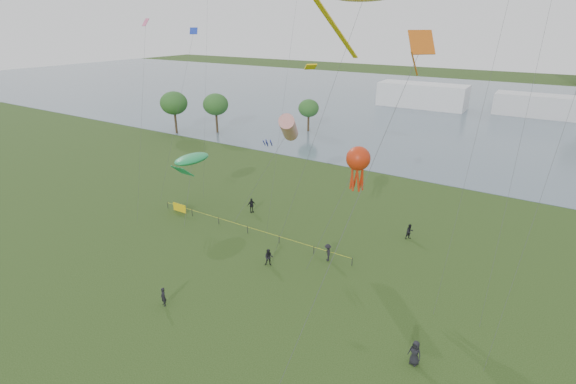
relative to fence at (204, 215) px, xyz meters
The scene contains 16 objects.
ground_plane 20.14m from the fence, 46.00° to the right, with size 400.00×400.00×0.00m, color #1D3310.
lake 86.65m from the fence, 80.71° to the left, with size 400.00×120.00×0.08m, color slate.
pavilion_left 80.58m from the fence, 88.59° to the left, with size 22.00×8.00×6.00m, color white.
pavilion_right 88.10m from the fence, 71.47° to the left, with size 18.00×7.00×5.00m, color silver.
trees 40.54m from the fence, 128.40° to the left, with size 26.33×20.17×8.27m.
fence is the anchor object (origin of this frame).
spectator_a 12.25m from the fence, 18.92° to the right, with size 0.80×0.62×1.65m, color black.
spectator_b 15.81m from the fence, ahead, with size 1.10×0.63×1.71m, color black.
spectator_c 5.58m from the fence, 53.24° to the left, with size 1.04×0.43×1.77m, color black.
spectator_d 27.85m from the fence, 18.42° to the right, with size 0.88×0.57×1.80m, color black.
spectator_f 15.40m from the fence, 59.20° to the right, with size 0.58×0.38×1.59m, color black.
spectator_g 22.45m from the fence, 20.55° to the left, with size 0.79×0.62×1.63m, color black.
kite_windsock 13.92m from the fence, 30.00° to the left, with size 6.75×6.06×12.53m.
kite_creature 6.65m from the fence, 149.18° to the left, with size 3.59×6.67×6.71m.
kite_octopus 19.80m from the fence, ahead, with size 3.70×5.20×10.91m.
kite_delta 31.31m from the fence, 19.46° to the right, with size 4.47×10.58×20.45m.
Camera 1 is at (16.61, -16.55, 20.85)m, focal length 26.00 mm.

